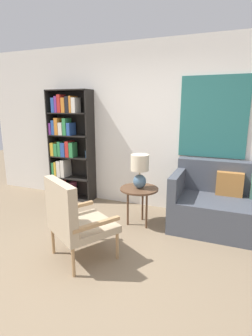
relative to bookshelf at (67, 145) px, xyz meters
The scene contains 7 objects.
ground_plane 2.55m from the bookshelf, 51.72° to the right, with size 14.00×14.00×0.00m, color #847056.
wall_back 1.56m from the bookshelf, ahead, with size 6.40×0.08×2.70m.
bookshelf is the anchor object (origin of this frame).
armchair 2.19m from the bookshelf, 54.55° to the right, with size 0.85×0.85×0.95m.
couch 3.11m from the bookshelf, ahead, with size 1.96×0.88×0.93m.
side_table 1.79m from the bookshelf, 20.45° to the right, with size 0.55×0.55×0.56m.
table_lamp 1.72m from the bookshelf, 20.35° to the right, with size 0.26×0.26×0.49m.
Camera 1 is at (1.32, -2.14, 1.71)m, focal length 28.00 mm.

